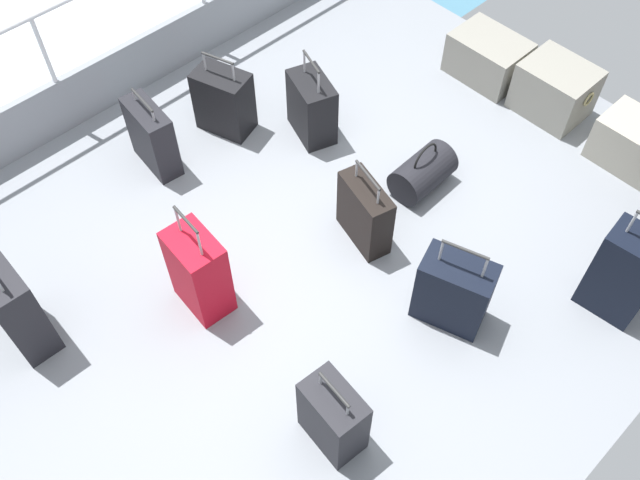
{
  "coord_description": "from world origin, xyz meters",
  "views": [
    {
      "loc": [
        2.05,
        -2.03,
        3.88
      ],
      "look_at": [
        0.13,
        -0.19,
        0.25
      ],
      "focal_mm": 38.97,
      "sensor_mm": 36.0,
      "label": 1
    }
  ],
  "objects_px": {
    "cargo_crate_2": "(638,146)",
    "duffel_bag": "(423,172)",
    "suitcase_0": "(453,291)",
    "suitcase_8": "(13,306)",
    "suitcase_2": "(199,272)",
    "cargo_crate_1": "(555,89)",
    "suitcase_4": "(152,137)",
    "suitcase_6": "(333,417)",
    "suitcase_3": "(365,213)",
    "suitcase_1": "(624,274)",
    "suitcase_5": "(224,101)",
    "cargo_crate_0": "(488,57)",
    "suitcase_7": "(312,107)"
  },
  "relations": [
    {
      "from": "cargo_crate_2",
      "to": "duffel_bag",
      "type": "xyz_separation_m",
      "value": [
        -0.94,
        -1.31,
        -0.04
      ]
    },
    {
      "from": "suitcase_0",
      "to": "suitcase_8",
      "type": "relative_size",
      "value": 0.81
    },
    {
      "from": "suitcase_2",
      "to": "suitcase_8",
      "type": "relative_size",
      "value": 0.97
    },
    {
      "from": "cargo_crate_1",
      "to": "duffel_bag",
      "type": "height_order",
      "value": "cargo_crate_1"
    },
    {
      "from": "cargo_crate_2",
      "to": "suitcase_4",
      "type": "bearing_deg",
      "value": -133.87
    },
    {
      "from": "suitcase_6",
      "to": "suitcase_8",
      "type": "height_order",
      "value": "suitcase_8"
    },
    {
      "from": "suitcase_0",
      "to": "suitcase_2",
      "type": "distance_m",
      "value": 1.57
    },
    {
      "from": "suitcase_3",
      "to": "duffel_bag",
      "type": "xyz_separation_m",
      "value": [
        -0.03,
        0.64,
        -0.11
      ]
    },
    {
      "from": "suitcase_2",
      "to": "suitcase_8",
      "type": "bearing_deg",
      "value": -120.6
    },
    {
      "from": "suitcase_6",
      "to": "suitcase_2",
      "type": "bearing_deg",
      "value": 178.36
    },
    {
      "from": "suitcase_2",
      "to": "suitcase_4",
      "type": "height_order",
      "value": "suitcase_2"
    },
    {
      "from": "suitcase_1",
      "to": "suitcase_5",
      "type": "height_order",
      "value": "suitcase_1"
    },
    {
      "from": "suitcase_1",
      "to": "cargo_crate_0",
      "type": "bearing_deg",
      "value": 148.46
    },
    {
      "from": "suitcase_3",
      "to": "suitcase_6",
      "type": "bearing_deg",
      "value": -52.81
    },
    {
      "from": "suitcase_3",
      "to": "duffel_bag",
      "type": "bearing_deg",
      "value": 92.37
    },
    {
      "from": "suitcase_1",
      "to": "suitcase_6",
      "type": "xyz_separation_m",
      "value": [
        -0.6,
        -1.9,
        -0.08
      ]
    },
    {
      "from": "suitcase_0",
      "to": "duffel_bag",
      "type": "height_order",
      "value": "suitcase_0"
    },
    {
      "from": "suitcase_3",
      "to": "suitcase_8",
      "type": "height_order",
      "value": "suitcase_8"
    },
    {
      "from": "suitcase_4",
      "to": "duffel_bag",
      "type": "relative_size",
      "value": 1.33
    },
    {
      "from": "suitcase_7",
      "to": "duffel_bag",
      "type": "relative_size",
      "value": 1.47
    },
    {
      "from": "suitcase_0",
      "to": "suitcase_2",
      "type": "bearing_deg",
      "value": -137.54
    },
    {
      "from": "suitcase_2",
      "to": "suitcase_1",
      "type": "bearing_deg",
      "value": 45.77
    },
    {
      "from": "suitcase_8",
      "to": "cargo_crate_1",
      "type": "bearing_deg",
      "value": 75.42
    },
    {
      "from": "cargo_crate_2",
      "to": "suitcase_5",
      "type": "distance_m",
      "value": 3.09
    },
    {
      "from": "suitcase_3",
      "to": "suitcase_6",
      "type": "relative_size",
      "value": 1.04
    },
    {
      "from": "suitcase_6",
      "to": "suitcase_4",
      "type": "bearing_deg",
      "value": 167.6
    },
    {
      "from": "suitcase_2",
      "to": "suitcase_7",
      "type": "bearing_deg",
      "value": 112.3
    },
    {
      "from": "cargo_crate_1",
      "to": "cargo_crate_2",
      "type": "xyz_separation_m",
      "value": [
        0.77,
        -0.04,
        -0.03
      ]
    },
    {
      "from": "suitcase_1",
      "to": "suitcase_4",
      "type": "distance_m",
      "value": 3.32
    },
    {
      "from": "suitcase_8",
      "to": "suitcase_6",
      "type": "bearing_deg",
      "value": 27.19
    },
    {
      "from": "suitcase_0",
      "to": "cargo_crate_2",
      "type": "bearing_deg",
      "value": 87.04
    },
    {
      "from": "suitcase_1",
      "to": "suitcase_5",
      "type": "distance_m",
      "value": 3.06
    },
    {
      "from": "suitcase_1",
      "to": "duffel_bag",
      "type": "bearing_deg",
      "value": -175.52
    },
    {
      "from": "suitcase_3",
      "to": "suitcase_6",
      "type": "xyz_separation_m",
      "value": [
        0.87,
        -1.15,
        0.01
      ]
    },
    {
      "from": "cargo_crate_2",
      "to": "suitcase_4",
      "type": "distance_m",
      "value": 3.55
    },
    {
      "from": "suitcase_3",
      "to": "suitcase_4",
      "type": "relative_size",
      "value": 1.02
    },
    {
      "from": "suitcase_4",
      "to": "suitcase_6",
      "type": "height_order",
      "value": "suitcase_4"
    },
    {
      "from": "cargo_crate_0",
      "to": "suitcase_8",
      "type": "xyz_separation_m",
      "value": [
        -0.43,
        -4.01,
        0.16
      ]
    },
    {
      "from": "suitcase_0",
      "to": "suitcase_6",
      "type": "bearing_deg",
      "value": -86.76
    },
    {
      "from": "cargo_crate_1",
      "to": "suitcase_6",
      "type": "xyz_separation_m",
      "value": [
        0.73,
        -3.14,
        0.05
      ]
    },
    {
      "from": "cargo_crate_0",
      "to": "cargo_crate_1",
      "type": "height_order",
      "value": "cargo_crate_1"
    },
    {
      "from": "cargo_crate_2",
      "to": "suitcase_7",
      "type": "relative_size",
      "value": 0.92
    },
    {
      "from": "suitcase_3",
      "to": "suitcase_2",
      "type": "bearing_deg",
      "value": -107.26
    },
    {
      "from": "duffel_bag",
      "to": "suitcase_7",
      "type": "bearing_deg",
      "value": -168.72
    },
    {
      "from": "cargo_crate_0",
      "to": "duffel_bag",
      "type": "distance_m",
      "value": 1.39
    },
    {
      "from": "cargo_crate_0",
      "to": "suitcase_7",
      "type": "bearing_deg",
      "value": -108.77
    },
    {
      "from": "suitcase_1",
      "to": "suitcase_3",
      "type": "relative_size",
      "value": 1.35
    },
    {
      "from": "suitcase_8",
      "to": "suitcase_0",
      "type": "bearing_deg",
      "value": 49.45
    },
    {
      "from": "cargo_crate_2",
      "to": "suitcase_6",
      "type": "bearing_deg",
      "value": -90.77
    },
    {
      "from": "cargo_crate_2",
      "to": "suitcase_4",
      "type": "height_order",
      "value": "suitcase_4"
    }
  ]
}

